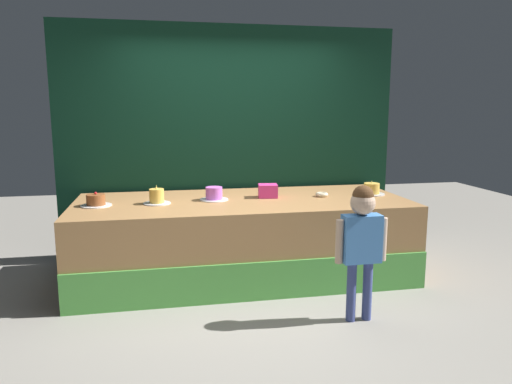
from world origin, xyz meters
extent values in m
plane|color=gray|center=(0.00, 0.00, 0.00)|extent=(12.00, 12.00, 0.00)
cube|color=#B27F4C|center=(0.00, 0.69, 0.40)|extent=(3.33, 1.38, 0.80)
cube|color=#59B24C|center=(0.00, -0.01, 0.18)|extent=(3.33, 0.02, 0.36)
cube|color=black|center=(0.00, 1.48, 1.32)|extent=(3.87, 0.08, 2.64)
cylinder|color=#3F4C8C|center=(0.69, -0.56, 0.25)|extent=(0.08, 0.08, 0.50)
cylinder|color=#3F4C8C|center=(0.83, -0.56, 0.25)|extent=(0.08, 0.08, 0.50)
cube|color=#4C8CD8|center=(0.76, -0.56, 0.69)|extent=(0.31, 0.14, 0.39)
cylinder|color=beige|center=(0.57, -0.56, 0.68)|extent=(0.06, 0.06, 0.35)
cylinder|color=beige|center=(0.94, -0.56, 0.68)|extent=(0.06, 0.06, 0.35)
sphere|color=beige|center=(0.76, -0.56, 0.98)|extent=(0.20, 0.20, 0.20)
sphere|color=brown|center=(0.76, -0.56, 1.04)|extent=(0.17, 0.17, 0.17)
cube|color=#EB3A95|center=(0.28, 0.76, 0.87)|extent=(0.22, 0.20, 0.14)
torus|color=beige|center=(0.85, 0.70, 0.82)|extent=(0.13, 0.13, 0.04)
cylinder|color=white|center=(-1.42, 0.64, 0.81)|extent=(0.29, 0.29, 0.01)
cylinder|color=brown|center=(-1.42, 0.64, 0.86)|extent=(0.17, 0.17, 0.10)
sphere|color=red|center=(-1.42, 0.64, 0.93)|extent=(0.02, 0.02, 0.02)
cylinder|color=silver|center=(-0.85, 0.64, 0.81)|extent=(0.26, 0.26, 0.01)
cylinder|color=#F2BF4C|center=(-0.85, 0.64, 0.88)|extent=(0.14, 0.14, 0.14)
cone|color=#F2E566|center=(-0.85, 0.64, 0.97)|extent=(0.02, 0.02, 0.04)
cylinder|color=white|center=(-0.28, 0.72, 0.81)|extent=(0.29, 0.29, 0.01)
cylinder|color=#CC66D8|center=(-0.28, 0.72, 0.87)|extent=(0.17, 0.17, 0.12)
cylinder|color=silver|center=(1.42, 0.72, 0.81)|extent=(0.28, 0.28, 0.01)
cylinder|color=#F2BF4C|center=(1.42, 0.72, 0.87)|extent=(0.17, 0.17, 0.11)
cone|color=#F2E566|center=(1.42, 0.72, 0.94)|extent=(0.02, 0.02, 0.03)
camera|label=1|loc=(-0.79, -4.02, 1.72)|focal=33.56mm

